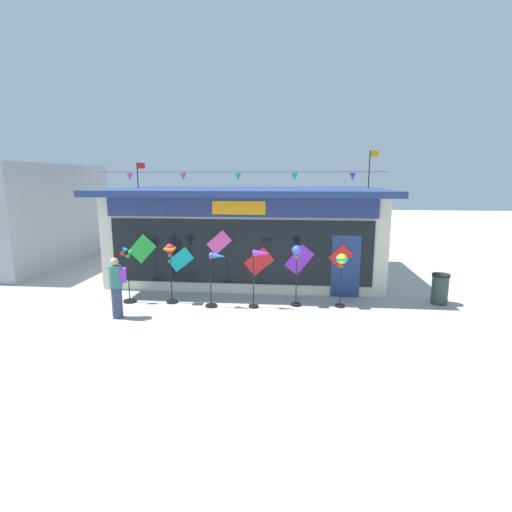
% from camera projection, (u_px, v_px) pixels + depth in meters
% --- Properties ---
extents(ground_plane, '(80.00, 80.00, 0.00)m').
position_uv_depth(ground_plane, '(256.00, 332.00, 10.00)').
color(ground_plane, '#ADAAA5').
extents(kite_shop_building, '(9.90, 6.90, 4.78)m').
position_uv_depth(kite_shop_building, '(250.00, 231.00, 15.85)').
color(kite_shop_building, beige).
rests_on(kite_shop_building, ground_plane).
extents(wind_spinner_far_left, '(0.39, 0.39, 1.73)m').
position_uv_depth(wind_spinner_far_left, '(128.00, 273.00, 12.24)').
color(wind_spinner_far_left, black).
rests_on(wind_spinner_far_left, ground_plane).
extents(wind_spinner_left, '(0.34, 0.34, 1.84)m').
position_uv_depth(wind_spinner_left, '(170.00, 259.00, 12.11)').
color(wind_spinner_left, black).
rests_on(wind_spinner_left, ground_plane).
extents(wind_spinner_center_left, '(0.66, 0.35, 1.64)m').
position_uv_depth(wind_spinner_center_left, '(216.00, 272.00, 11.76)').
color(wind_spinner_center_left, black).
rests_on(wind_spinner_center_left, ground_plane).
extents(wind_spinner_center_right, '(0.65, 0.29, 1.74)m').
position_uv_depth(wind_spinner_center_right, '(260.00, 265.00, 11.66)').
color(wind_spinner_center_right, black).
rests_on(wind_spinner_center_right, ground_plane).
extents(wind_spinner_right, '(0.31, 0.31, 1.84)m').
position_uv_depth(wind_spinner_right, '(297.00, 260.00, 11.82)').
color(wind_spinner_right, black).
rests_on(wind_spinner_right, ground_plane).
extents(wind_spinner_far_right, '(0.31, 0.31, 1.61)m').
position_uv_depth(wind_spinner_far_right, '(341.00, 265.00, 11.72)').
color(wind_spinner_far_right, black).
rests_on(wind_spinner_far_right, ground_plane).
extents(person_near_camera, '(0.48, 0.40, 1.68)m').
position_uv_depth(person_near_camera, '(117.00, 286.00, 10.88)').
color(person_near_camera, '#333D56').
rests_on(person_near_camera, ground_plane).
extents(trash_bin, '(0.52, 0.52, 0.93)m').
position_uv_depth(trash_bin, '(440.00, 289.00, 12.18)').
color(trash_bin, '#2D4238').
rests_on(trash_bin, ground_plane).
extents(neighbour_building, '(5.41, 7.58, 4.35)m').
position_uv_depth(neighbour_building, '(12.00, 214.00, 17.93)').
color(neighbour_building, '#99999E').
rests_on(neighbour_building, ground_plane).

